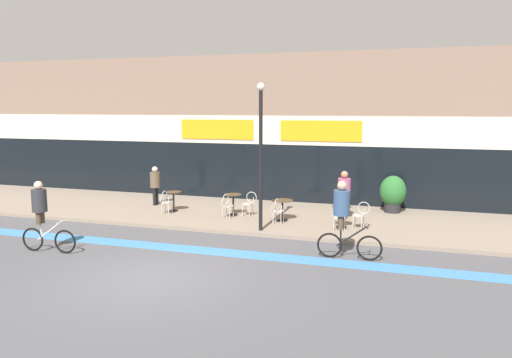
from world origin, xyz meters
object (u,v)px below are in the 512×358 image
cafe_chair_0_near (166,200)px  pedestrian_far_end (155,182)px  cafe_chair_1_near (227,204)px  cyclist_1 (42,212)px  bistro_table_3 (342,212)px  pedestrian_near_end (344,191)px  cafe_chair_3_side (361,213)px  cafe_chair_2_near (278,209)px  planter_pot (393,193)px  cafe_chair_1_side (249,202)px  bistro_table_2 (282,206)px  cafe_chair_3_near (339,216)px  bistro_table_0 (174,197)px  cyclist_0 (344,214)px  bistro_table_1 (233,200)px  lamp_post (261,146)px

cafe_chair_0_near → pedestrian_far_end: size_ratio=0.57×
cafe_chair_1_near → cyclist_1: bearing=153.3°
bistro_table_3 → pedestrian_near_end: size_ratio=0.41×
bistro_table_3 → cafe_chair_3_side: 0.63m
bistro_table_3 → pedestrian_far_end: 7.93m
cafe_chair_2_near → planter_pot: planter_pot is taller
cafe_chair_3_side → planter_pot: planter_pot is taller
bistro_table_3 → cafe_chair_2_near: bearing=-174.4°
cyclist_1 → cafe_chair_0_near: bearing=73.2°
cafe_chair_3_side → pedestrian_far_end: 8.55m
cyclist_1 → pedestrian_near_end: 9.83m
cafe_chair_2_near → cafe_chair_1_side: bearing=57.8°
planter_pot → bistro_table_2: bearing=-145.0°
pedestrian_far_end → pedestrian_near_end: bearing=0.8°
bistro_table_3 → cafe_chair_3_side: cafe_chair_3_side is taller
cafe_chair_2_near → pedestrian_near_end: (2.05, 1.39, 0.51)m
bistro_table_2 → cafe_chair_1_near: bearing=-171.1°
bistro_table_2 → cafe_chair_3_near: (2.14, -1.04, -0.00)m
bistro_table_0 → cafe_chair_1_side: cafe_chair_1_side is taller
planter_pot → cyclist_0: cyclist_0 is taller
cafe_chair_2_near → cafe_chair_3_side: size_ratio=1.00×
cafe_chair_1_side → pedestrian_near_end: 3.45m
cafe_chair_2_near → cafe_chair_3_near: same height
bistro_table_0 → cafe_chair_1_side: bearing=0.7°
cafe_chair_0_near → cyclist_1: 5.25m
cafe_chair_2_near → planter_pot: bearing=-46.1°
bistro_table_2 → cafe_chair_3_near: size_ratio=0.84×
bistro_table_3 → pedestrian_far_end: pedestrian_far_end is taller
bistro_table_1 → cyclist_0: (4.57, -3.82, 0.58)m
cafe_chair_0_near → planter_pot: planter_pot is taller
cyclist_0 → bistro_table_3: bearing=96.7°
bistro_table_2 → cyclist_0: bearing=-53.4°
cyclist_1 → cafe_chair_2_near: bearing=37.1°
planter_pot → lamp_post: bearing=-133.3°
bistro_table_3 → cafe_chair_3_side: bearing=-0.9°
cafe_chair_3_near → pedestrian_near_end: pedestrian_near_end is taller
bistro_table_3 → cafe_chair_1_near: (-4.12, 0.10, 0.01)m
cafe_chair_0_near → lamp_post: (4.09, -1.29, 2.23)m
cafe_chair_1_side → planter_pot: planter_pot is taller
cafe_chair_2_near → lamp_post: 2.47m
bistro_table_0 → bistro_table_2: bistro_table_0 is taller
bistro_table_0 → planter_pot: size_ratio=0.53×
cafe_chair_1_near → bistro_table_3: bearing=-83.0°
bistro_table_1 → cafe_chair_0_near: bearing=-164.6°
bistro_table_1 → bistro_table_2: size_ratio=1.02×
planter_pot → lamp_post: (-3.95, -4.20, 2.01)m
cafe_chair_3_near → planter_pot: 3.91m
cafe_chair_0_near → lamp_post: bearing=-106.8°
bistro_table_3 → cyclist_1: bearing=-147.0°
bistro_table_0 → pedestrian_far_end: size_ratio=0.47×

